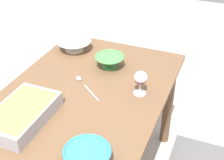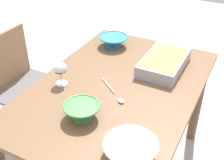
% 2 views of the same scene
% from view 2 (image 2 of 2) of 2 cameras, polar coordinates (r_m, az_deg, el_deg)
% --- Properties ---
extents(dining_table, '(1.32, 0.89, 0.74)m').
position_cam_2_polar(dining_table, '(1.78, 0.88, -4.45)').
color(dining_table, brown).
rests_on(dining_table, ground_plane).
extents(chair, '(0.45, 0.40, 0.86)m').
position_cam_2_polar(chair, '(2.28, -16.92, -0.70)').
color(chair, '#595959').
rests_on(chair, ground_plane).
extents(wine_glass, '(0.07, 0.07, 0.14)m').
position_cam_2_polar(wine_glass, '(1.69, -9.88, 2.00)').
color(wine_glass, white).
rests_on(wine_glass, dining_table).
extents(casserole_dish, '(0.39, 0.24, 0.08)m').
position_cam_2_polar(casserole_dish, '(1.87, 9.93, 3.40)').
color(casserole_dish, '#99999E').
rests_on(casserole_dish, dining_table).
extents(mixing_bowl, '(0.20, 0.20, 0.08)m').
position_cam_2_polar(mixing_bowl, '(2.12, 0.27, 7.57)').
color(mixing_bowl, teal).
rests_on(mixing_bowl, dining_table).
extents(small_bowl, '(0.24, 0.24, 0.08)m').
position_cam_2_polar(small_bowl, '(1.28, 3.54, -13.04)').
color(small_bowl, white).
rests_on(small_bowl, dining_table).
extents(serving_bowl, '(0.18, 0.18, 0.08)m').
position_cam_2_polar(serving_bowl, '(1.46, -5.79, -5.83)').
color(serving_bowl, '#4C994C').
rests_on(serving_bowl, dining_table).
extents(serving_spoon, '(0.18, 0.22, 0.01)m').
position_cam_2_polar(serving_spoon, '(1.62, 0.79, -2.88)').
color(serving_spoon, silver).
rests_on(serving_spoon, dining_table).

